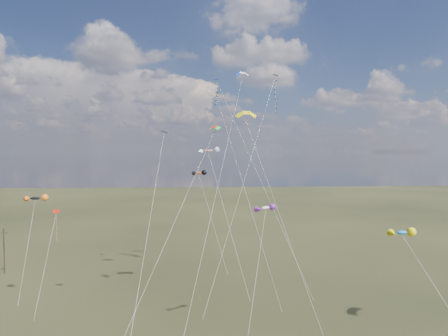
{
  "coord_description": "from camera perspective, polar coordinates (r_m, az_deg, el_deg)",
  "views": [
    {
      "loc": [
        -3.58,
        -41.54,
        21.42
      ],
      "look_at": [
        0.0,
        18.0,
        19.0
      ],
      "focal_mm": 32.0,
      "sensor_mm": 36.0,
      "label": 1
    }
  ],
  "objects": [
    {
      "name": "novelty_black_orange",
      "position": [
        72.69,
        -25.36,
        -3.95
      ],
      "size": [
        3.55,
        12.14,
        14.39
      ],
      "color": "black",
      "rests_on": "ground"
    },
    {
      "name": "parafoil_tricolor",
      "position": [
        56.54,
        -1.52,
        5.65
      ],
      "size": [
        11.96,
        15.19,
        25.44
      ],
      "color": "yellow",
      "rests_on": "ground"
    },
    {
      "name": "diamond_red_low",
      "position": [
        62.61,
        -22.9,
        -8.01
      ],
      "size": [
        1.13,
        8.16,
        13.05
      ],
      "color": "#B81609",
      "rests_on": "ground"
    },
    {
      "name": "diamond_navy_tall",
      "position": [
        72.19,
        -0.27,
        9.04
      ],
      "size": [
        13.81,
        18.29,
        34.75
      ],
      "color": "#111654",
      "rests_on": "ground"
    },
    {
      "name": "novelty_white_purple",
      "position": [
        47.69,
        5.98,
        -5.75
      ],
      "size": [
        4.8,
        9.26,
        15.2
      ],
      "color": "silver",
      "rests_on": "ground"
    },
    {
      "name": "parafoil_yellow",
      "position": [
        57.56,
        3.2,
        7.8
      ],
      "size": [
        9.02,
        14.61,
        27.73
      ],
      "color": "#CDBE0E",
      "rests_on": "ground"
    },
    {
      "name": "diamond_black_mid",
      "position": [
        48.81,
        -9.8,
        -2.66
      ],
      "size": [
        3.1,
        15.71,
        24.2
      ],
      "color": "black",
      "rests_on": "ground"
    },
    {
      "name": "diamond_black_high",
      "position": [
        65.37,
        6.9,
        9.0
      ],
      "size": [
        12.61,
        15.39,
        34.05
      ],
      "color": "black",
      "rests_on": "ground"
    },
    {
      "name": "novelty_blue_yellow",
      "position": [
        42.22,
        24.16,
        -8.51
      ],
      "size": [
        6.59,
        9.6,
        14.17
      ],
      "color": "blue",
      "rests_on": "ground"
    },
    {
      "name": "novelty_redwhite_stripe",
      "position": [
        72.09,
        -2.26,
        2.42
      ],
      "size": [
        7.65,
        18.01,
        22.19
      ],
      "color": "red",
      "rests_on": "ground"
    },
    {
      "name": "diamond_orange_center",
      "position": [
        62.94,
        1.43,
        2.11
      ],
      "size": [
        8.65,
        17.11,
        31.23
      ],
      "color": "#C6700A",
      "rests_on": "ground"
    },
    {
      "name": "parafoil_blue_white",
      "position": [
        63.61,
        2.55,
        13.17
      ],
      "size": [
        9.92,
        21.4,
        34.26
      ],
      "color": "blue",
      "rests_on": "ground"
    },
    {
      "name": "utility_pole_near",
      "position": [
        81.26,
        -28.91,
        -10.28
      ],
      "size": [
        1.4,
        0.2,
        8.0
      ],
      "color": "black",
      "rests_on": "ground"
    },
    {
      "name": "novelty_orange_black",
      "position": [
        77.35,
        -3.62,
        -0.77
      ],
      "size": [
        6.32,
        9.73,
        17.9
      ],
      "color": "#C03B07",
      "rests_on": "ground"
    }
  ]
}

